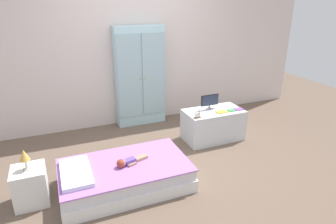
{
  "coord_description": "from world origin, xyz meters",
  "views": [
    {
      "loc": [
        -1.35,
        -3.09,
        2.04
      ],
      "look_at": [
        0.04,
        0.32,
        0.59
      ],
      "focal_mm": 31.05,
      "sensor_mm": 36.0,
      "label": 1
    }
  ],
  "objects_px": {
    "book_yellow": "(222,112)",
    "book_purple": "(238,109)",
    "nightstand": "(30,186)",
    "tv_monitor": "(210,101)",
    "wardrobe": "(140,77)",
    "table_lamp": "(24,156)",
    "doll": "(127,162)",
    "rocking_horse_toy": "(198,114)",
    "bed": "(125,175)",
    "tv_stand": "(213,125)",
    "book_green": "(231,110)"
  },
  "relations": [
    {
      "from": "tv_stand",
      "to": "rocking_horse_toy",
      "type": "xyz_separation_m",
      "value": [
        -0.35,
        -0.16,
        0.29
      ]
    },
    {
      "from": "bed",
      "to": "table_lamp",
      "type": "height_order",
      "value": "table_lamp"
    },
    {
      "from": "nightstand",
      "to": "book_green",
      "type": "bearing_deg",
      "value": 9.87
    },
    {
      "from": "doll",
      "to": "rocking_horse_toy",
      "type": "distance_m",
      "value": 1.32
    },
    {
      "from": "nightstand",
      "to": "wardrobe",
      "type": "bearing_deg",
      "value": 43.12
    },
    {
      "from": "rocking_horse_toy",
      "to": "book_green",
      "type": "distance_m",
      "value": 0.6
    },
    {
      "from": "tv_monitor",
      "to": "wardrobe",
      "type": "bearing_deg",
      "value": 130.56
    },
    {
      "from": "table_lamp",
      "to": "rocking_horse_toy",
      "type": "height_order",
      "value": "table_lamp"
    },
    {
      "from": "rocking_horse_toy",
      "to": "bed",
      "type": "bearing_deg",
      "value": -156.44
    },
    {
      "from": "doll",
      "to": "nightstand",
      "type": "relative_size",
      "value": 0.95
    },
    {
      "from": "bed",
      "to": "book_green",
      "type": "bearing_deg",
      "value": 17.84
    },
    {
      "from": "tv_stand",
      "to": "book_green",
      "type": "bearing_deg",
      "value": -24.72
    },
    {
      "from": "book_yellow",
      "to": "book_purple",
      "type": "height_order",
      "value": "same"
    },
    {
      "from": "doll",
      "to": "table_lamp",
      "type": "relative_size",
      "value": 1.7
    },
    {
      "from": "nightstand",
      "to": "wardrobe",
      "type": "xyz_separation_m",
      "value": [
        1.72,
        1.61,
        0.62
      ]
    },
    {
      "from": "wardrobe",
      "to": "nightstand",
      "type": "bearing_deg",
      "value": -136.88
    },
    {
      "from": "doll",
      "to": "tv_monitor",
      "type": "relative_size",
      "value": 1.36
    },
    {
      "from": "bed",
      "to": "tv_stand",
      "type": "distance_m",
      "value": 1.7
    },
    {
      "from": "nightstand",
      "to": "book_yellow",
      "type": "bearing_deg",
      "value": 10.5
    },
    {
      "from": "tv_stand",
      "to": "tv_monitor",
      "type": "relative_size",
      "value": 3.13
    },
    {
      "from": "book_green",
      "to": "book_purple",
      "type": "xyz_separation_m",
      "value": [
        0.12,
        0.0,
        0.0
      ]
    },
    {
      "from": "book_yellow",
      "to": "nightstand",
      "type": "bearing_deg",
      "value": -169.5
    },
    {
      "from": "bed",
      "to": "table_lamp",
      "type": "xyz_separation_m",
      "value": [
        -0.99,
        0.09,
        0.42
      ]
    },
    {
      "from": "doll",
      "to": "wardrobe",
      "type": "distance_m",
      "value": 1.93
    },
    {
      "from": "doll",
      "to": "nightstand",
      "type": "bearing_deg",
      "value": 173.55
    },
    {
      "from": "nightstand",
      "to": "tv_monitor",
      "type": "height_order",
      "value": "tv_monitor"
    },
    {
      "from": "rocking_horse_toy",
      "to": "book_yellow",
      "type": "distance_m",
      "value": 0.43
    },
    {
      "from": "tv_stand",
      "to": "rocking_horse_toy",
      "type": "relative_size",
      "value": 7.25
    },
    {
      "from": "book_green",
      "to": "book_purple",
      "type": "bearing_deg",
      "value": 0.0
    },
    {
      "from": "bed",
      "to": "book_green",
      "type": "relative_size",
      "value": 12.87
    },
    {
      "from": "wardrobe",
      "to": "tv_monitor",
      "type": "xyz_separation_m",
      "value": [
        0.8,
        -0.93,
        -0.23
      ]
    },
    {
      "from": "book_purple",
      "to": "table_lamp",
      "type": "bearing_deg",
      "value": -170.55
    },
    {
      "from": "table_lamp",
      "to": "tv_stand",
      "type": "height_order",
      "value": "table_lamp"
    },
    {
      "from": "doll",
      "to": "book_purple",
      "type": "bearing_deg",
      "value": 17.5
    },
    {
      "from": "bed",
      "to": "book_yellow",
      "type": "distance_m",
      "value": 1.75
    },
    {
      "from": "bed",
      "to": "doll",
      "type": "bearing_deg",
      "value": -48.16
    },
    {
      "from": "nightstand",
      "to": "table_lamp",
      "type": "bearing_deg",
      "value": 0.0
    },
    {
      "from": "tv_stand",
      "to": "book_purple",
      "type": "relative_size",
      "value": 6.83
    },
    {
      "from": "nightstand",
      "to": "table_lamp",
      "type": "xyz_separation_m",
      "value": [
        0.0,
        0.0,
        0.36
      ]
    },
    {
      "from": "book_yellow",
      "to": "book_purple",
      "type": "relative_size",
      "value": 1.23
    },
    {
      "from": "tv_stand",
      "to": "book_yellow",
      "type": "distance_m",
      "value": 0.27
    },
    {
      "from": "rocking_horse_toy",
      "to": "book_green",
      "type": "bearing_deg",
      "value": 5.13
    },
    {
      "from": "wardrobe",
      "to": "book_green",
      "type": "xyz_separation_m",
      "value": [
        1.07,
        -1.12,
        -0.35
      ]
    },
    {
      "from": "book_yellow",
      "to": "table_lamp",
      "type": "bearing_deg",
      "value": -169.5
    },
    {
      "from": "doll",
      "to": "rocking_horse_toy",
      "type": "height_order",
      "value": "rocking_horse_toy"
    },
    {
      "from": "tv_monitor",
      "to": "book_green",
      "type": "bearing_deg",
      "value": -35.61
    },
    {
      "from": "nightstand",
      "to": "book_purple",
      "type": "distance_m",
      "value": 2.96
    },
    {
      "from": "doll",
      "to": "wardrobe",
      "type": "xyz_separation_m",
      "value": [
        0.71,
        1.72,
        0.5
      ]
    },
    {
      "from": "table_lamp",
      "to": "tv_monitor",
      "type": "distance_m",
      "value": 2.61
    },
    {
      "from": "tv_monitor",
      "to": "doll",
      "type": "bearing_deg",
      "value": -152.26
    }
  ]
}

